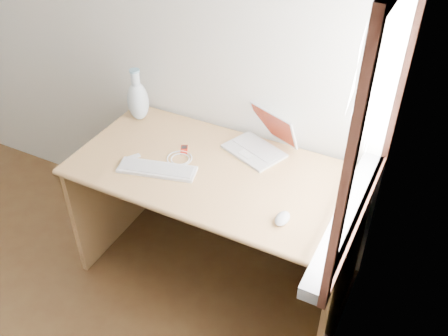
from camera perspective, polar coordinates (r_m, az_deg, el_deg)
The scene contains 10 objects.
back_wall at distance 2.98m, azimuth -15.87°, elevation 17.84°, with size 3.50×0.04×2.60m, color white.
window at distance 1.90m, azimuth 16.86°, elevation 5.26°, with size 0.11×0.99×1.10m.
desk at distance 2.63m, azimuth 0.01°, elevation -2.93°, with size 1.42×0.71×0.75m.
laptop at distance 2.56m, azimuth 3.84°, elevation 3.12°, with size 0.35×0.34×0.20m.
external_keyboard at distance 2.44m, azimuth -7.65°, elevation -0.14°, with size 0.40×0.21×0.02m.
mouse at distance 2.16m, azimuth 6.69°, elevation -5.75°, with size 0.06×0.10×0.03m, color silver.
ipod at distance 2.57m, azimuth -4.58°, elevation 2.10°, with size 0.07×0.09×0.01m.
cable_coil at distance 2.51m, azimuth -5.11°, elevation 1.10°, with size 0.13×0.13×0.01m, color white.
remote at distance 2.55m, azimuth -10.41°, elevation 1.24°, with size 0.03×0.08×0.01m, color white.
vase at distance 2.79m, azimuth -9.82°, elevation 7.70°, with size 0.12×0.12×0.30m.
Camera 1 is at (1.92, -0.32, 2.25)m, focal length 40.00 mm.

